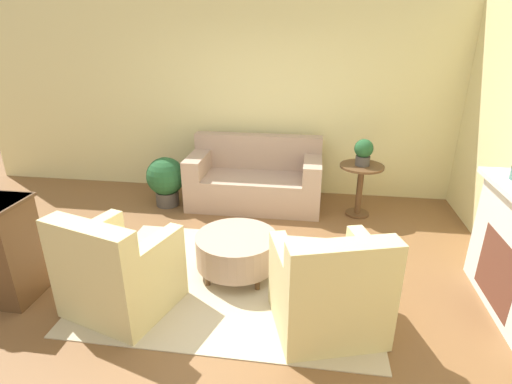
# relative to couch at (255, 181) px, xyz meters

# --- Properties ---
(ground_plane) EXTENTS (16.00, 16.00, 0.00)m
(ground_plane) POSITION_rel_couch_xyz_m (0.07, -1.94, -0.35)
(ground_plane) COLOR brown
(wall_back) EXTENTS (8.94, 0.12, 2.80)m
(wall_back) POSITION_rel_couch_xyz_m (0.07, 0.59, 1.05)
(wall_back) COLOR beige
(wall_back) RESTS_ON ground_plane
(rug) EXTENTS (2.75, 2.02, 0.01)m
(rug) POSITION_rel_couch_xyz_m (0.07, -1.94, -0.34)
(rug) COLOR beige
(rug) RESTS_ON ground_plane
(couch) EXTENTS (1.83, 0.87, 0.94)m
(couch) POSITION_rel_couch_xyz_m (0.00, 0.00, 0.00)
(couch) COLOR tan
(couch) RESTS_ON ground_plane
(armchair_left) EXTENTS (1.03, 0.99, 0.94)m
(armchair_left) POSITION_rel_couch_xyz_m (-0.85, -2.50, 0.02)
(armchair_left) COLOR beige
(armchair_left) RESTS_ON rug
(armchair_right) EXTENTS (1.03, 0.99, 0.94)m
(armchair_right) POSITION_rel_couch_xyz_m (0.98, -2.50, 0.02)
(armchair_right) COLOR beige
(armchair_right) RESTS_ON rug
(ottoman_table) EXTENTS (0.82, 0.82, 0.43)m
(ottoman_table) POSITION_rel_couch_xyz_m (0.08, -1.81, -0.06)
(ottoman_table) COLOR tan
(ottoman_table) RESTS_ON rug
(side_table) EXTENTS (0.57, 0.57, 0.70)m
(side_table) POSITION_rel_couch_xyz_m (1.43, -0.18, 0.14)
(side_table) COLOR brown
(side_table) RESTS_ON ground_plane
(potted_plant_on_side_table) EXTENTS (0.24, 0.24, 0.35)m
(potted_plant_on_side_table) POSITION_rel_couch_xyz_m (1.43, -0.18, 0.54)
(potted_plant_on_side_table) COLOR #4C4742
(potted_plant_on_side_table) RESTS_ON side_table
(potted_plant_floor) EXTENTS (0.53, 0.53, 0.70)m
(potted_plant_floor) POSITION_rel_couch_xyz_m (-1.23, -0.24, 0.05)
(potted_plant_floor) COLOR #4C4742
(potted_plant_floor) RESTS_ON ground_plane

